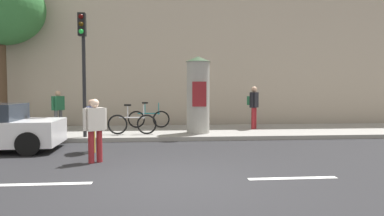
% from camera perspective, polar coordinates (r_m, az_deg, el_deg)
% --- Properties ---
extents(ground_plane, '(80.00, 80.00, 0.00)m').
position_cam_1_polar(ground_plane, '(6.63, -3.45, -12.27)').
color(ground_plane, '#232326').
extents(sidewalk_curb, '(36.00, 4.00, 0.15)m').
position_cam_1_polar(sidewalk_curb, '(13.50, -4.30, -4.09)').
color(sidewalk_curb, gray).
rests_on(sidewalk_curb, ground_plane).
extents(lane_markings, '(25.80, 0.16, 0.01)m').
position_cam_1_polar(lane_markings, '(6.63, -3.45, -12.23)').
color(lane_markings, silver).
rests_on(lane_markings, ground_plane).
extents(building_backdrop, '(36.00, 5.00, 8.81)m').
position_cam_1_polar(building_backdrop, '(18.58, -4.57, 11.26)').
color(building_backdrop, '#B7A893').
rests_on(building_backdrop, ground_plane).
extents(traffic_light, '(0.24, 0.45, 4.15)m').
position_cam_1_polar(traffic_light, '(11.99, -17.98, 8.65)').
color(traffic_light, black).
rests_on(traffic_light, sidewalk_curb).
extents(poster_column, '(0.94, 0.94, 2.85)m').
position_cam_1_polar(poster_column, '(12.55, 1.03, 2.33)').
color(poster_column, '#9E9B93').
rests_on(poster_column, sidewalk_curb).
extents(pedestrian_near_pole, '(0.51, 0.50, 1.54)m').
position_cam_1_polar(pedestrian_near_pole, '(8.45, -16.16, -2.80)').
color(pedestrian_near_pole, maroon).
rests_on(pedestrian_near_pole, ground_plane).
extents(pedestrian_with_bag, '(0.39, 0.64, 1.49)m').
position_cam_1_polar(pedestrian_with_bag, '(9.87, -16.58, -2.17)').
color(pedestrian_with_bag, '#B78C33').
rests_on(pedestrian_with_bag, ground_plane).
extents(pedestrian_in_red_top, '(0.44, 0.58, 1.57)m').
position_cam_1_polar(pedestrian_in_red_top, '(14.54, -21.72, 0.17)').
color(pedestrian_in_red_top, '#4C4C51').
rests_on(pedestrian_in_red_top, sidewalk_curb).
extents(pedestrian_in_dark_shirt, '(0.51, 0.51, 1.75)m').
position_cam_1_polar(pedestrian_in_dark_shirt, '(14.07, 10.38, 0.73)').
color(pedestrian_in_dark_shirt, maroon).
rests_on(pedestrian_in_dark_shirt, sidewalk_curb).
extents(bicycle_leaning, '(1.77, 0.16, 1.09)m').
position_cam_1_polar(bicycle_leaning, '(12.37, -10.10, -2.62)').
color(bicycle_leaning, black).
rests_on(bicycle_leaning, sidewalk_curb).
extents(bicycle_upright, '(1.77, 0.12, 1.09)m').
position_cam_1_polar(bicycle_upright, '(14.45, -7.32, -1.79)').
color(bicycle_upright, black).
rests_on(bicycle_upright, sidewalk_curb).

